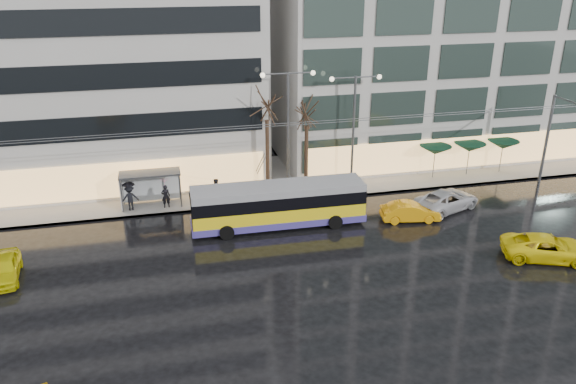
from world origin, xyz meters
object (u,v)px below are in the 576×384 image
object	(u,v)px
trolleybus	(278,206)
bus_shelter	(145,181)
street_lamp_near	(288,116)
taxi_a	(4,268)

from	to	relation	value
trolleybus	bus_shelter	world-z (taller)	trolleybus
street_lamp_near	trolleybus	bearing A→B (deg)	-109.72
bus_shelter	taxi_a	world-z (taller)	bus_shelter
taxi_a	bus_shelter	bearing A→B (deg)	41.24
trolleybus	street_lamp_near	xyz separation A→B (m)	(1.90, 5.31, 4.56)
trolleybus	bus_shelter	distance (m)	9.96
taxi_a	trolleybus	bearing A→B (deg)	4.95
trolleybus	taxi_a	size ratio (longest dim) A/B	2.91
trolleybus	taxi_a	distance (m)	16.47
bus_shelter	taxi_a	bearing A→B (deg)	-133.19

